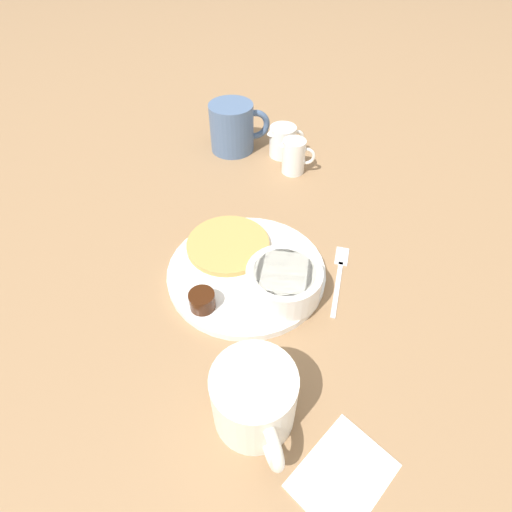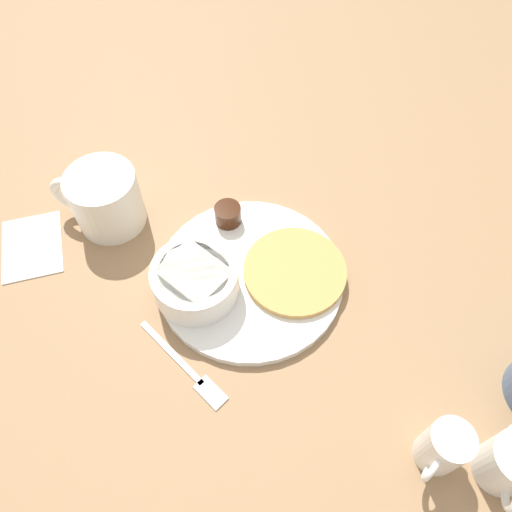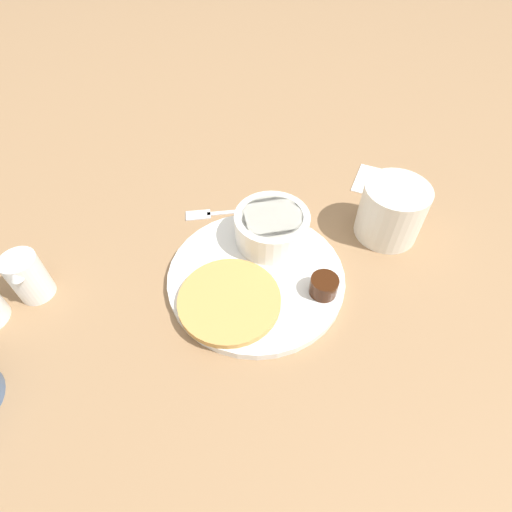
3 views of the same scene
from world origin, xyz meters
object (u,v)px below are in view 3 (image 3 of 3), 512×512
plate (256,277)px  fork (220,213)px  coffee_mug (392,210)px  creamer_pitcher_near (28,276)px  bowl (272,226)px

plate → fork: bearing=-55.5°
coffee_mug → creamer_pitcher_near: size_ratio=1.59×
plate → bowl: size_ratio=2.27×
plate → fork: 0.14m
plate → fork: plate is taller
coffee_mug → fork: 0.26m
plate → coffee_mug: coffee_mug is taller
bowl → fork: (0.09, -0.05, -0.03)m
bowl → creamer_pitcher_near: creamer_pitcher_near is taller
creamer_pitcher_near → plate: bearing=-165.3°
bowl → plate: bearing=82.1°
plate → creamer_pitcher_near: size_ratio=3.41×
bowl → coffee_mug: coffee_mug is taller
bowl → creamer_pitcher_near: (0.29, 0.14, -0.00)m
plate → coffee_mug: (-0.18, -0.13, 0.04)m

